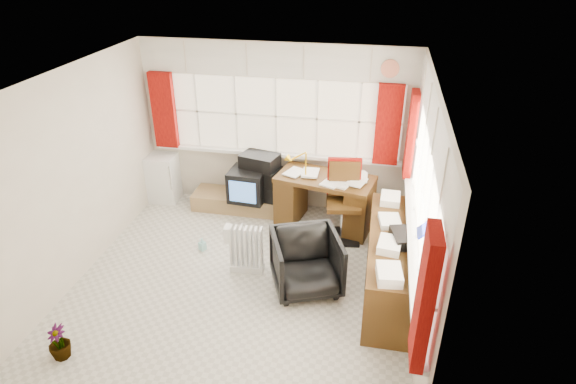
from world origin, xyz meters
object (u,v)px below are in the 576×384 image
at_px(office_chair, 306,263).
at_px(mini_fridge, 164,177).
at_px(desk, 325,199).
at_px(credenza, 389,261).
at_px(desk_lamp, 306,159).
at_px(tv_bench, 239,201).
at_px(crt_tv, 248,185).
at_px(radiator, 247,253).
at_px(task_chair, 343,197).

relative_size(office_chair, mini_fridge, 1.05).
height_order(desk, credenza, credenza).
distance_m(desk_lamp, tv_bench, 1.45).
bearing_deg(office_chair, crt_tv, 104.34).
bearing_deg(mini_fridge, radiator, -41.31).
height_order(desk, crt_tv, desk).
xyz_separation_m(task_chair, office_chair, (-0.31, -1.27, -0.24)).
distance_m(task_chair, radiator, 1.57).
bearing_deg(office_chair, desk, 67.26).
relative_size(tv_bench, crt_tv, 2.52).
bearing_deg(crt_tv, tv_bench, 147.79).
relative_size(desk, crt_tv, 2.62).
height_order(credenza, tv_bench, credenza).
bearing_deg(task_chair, crt_tv, 168.54).
bearing_deg(tv_bench, task_chair, -14.21).
xyz_separation_m(desk, crt_tv, (-1.16, 0.11, 0.05)).
xyz_separation_m(crt_tv, mini_fridge, (-1.44, 0.20, -0.11)).
bearing_deg(mini_fridge, credenza, -24.39).
bearing_deg(task_chair, desk_lamp, 165.72).
bearing_deg(desk_lamp, mini_fridge, 171.39).
bearing_deg(office_chair, mini_fridge, 123.97).
relative_size(credenza, tv_bench, 1.43).
relative_size(desk, office_chair, 1.85).
height_order(task_chair, credenza, task_chair).
height_order(credenza, mini_fridge, credenza).
xyz_separation_m(radiator, mini_fridge, (-1.79, 1.58, 0.12)).
bearing_deg(credenza, office_chair, -170.18).
distance_m(office_chair, radiator, 0.81).
distance_m(desk, radiator, 1.52).
height_order(radiator, tv_bench, radiator).
height_order(task_chair, office_chair, task_chair).
relative_size(credenza, crt_tv, 3.61).
distance_m(credenza, crt_tv, 2.51).
height_order(radiator, credenza, credenza).
height_order(desk_lamp, crt_tv, desk_lamp).
bearing_deg(crt_tv, task_chair, -11.46).
bearing_deg(desk, task_chair, -33.53).
relative_size(desk_lamp, crt_tv, 0.71).
xyz_separation_m(desk, radiator, (-0.81, -1.27, -0.18)).
relative_size(office_chair, radiator, 1.25).
distance_m(desk, crt_tv, 1.17).
bearing_deg(radiator, desk, 57.29).
bearing_deg(task_chair, tv_bench, 165.79).
bearing_deg(desk, radiator, -122.71).
relative_size(desk, task_chair, 1.29).
distance_m(credenza, mini_fridge, 3.87).
bearing_deg(crt_tv, radiator, -75.74).
bearing_deg(desk, tv_bench, 170.41).
bearing_deg(office_chair, tv_bench, 106.60).
bearing_deg(desk_lamp, office_chair, -80.14).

